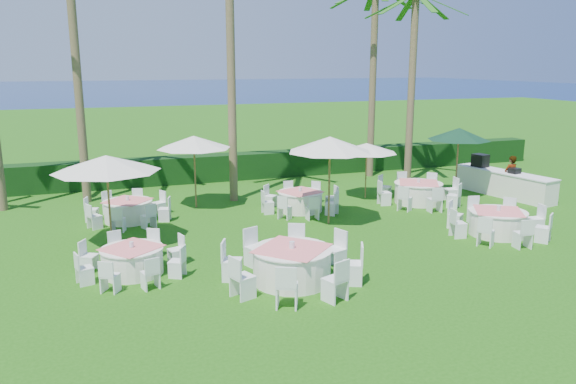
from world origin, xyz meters
The scene contains 20 objects.
ground centered at (0.00, 0.00, 0.00)m, with size 120.00×120.00×0.00m, color #1D520E.
hedge centered at (0.00, 12.00, 0.60)m, with size 34.00×1.00×1.20m, color black.
ocean centered at (0.00, 102.00, 0.00)m, with size 260.00×260.00×0.00m, color navy.
banquet_table_a centered at (-4.87, 1.01, 0.37)m, with size 2.79×2.79×0.86m.
banquet_table_b centered at (-1.17, -0.87, 0.46)m, with size 3.42×3.42×1.05m.
banquet_table_c centered at (6.31, 0.67, 0.41)m, with size 3.14×3.14×0.95m.
banquet_table_d centered at (-4.62, 6.19, 0.38)m, with size 2.86×2.86×0.89m.
banquet_table_e centered at (1.46, 5.51, 0.39)m, with size 2.90×2.90×0.89m.
banquet_table_f centered at (6.21, 5.12, 0.43)m, with size 3.25×3.25×0.98m.
umbrella_a centered at (-5.28, 3.55, 2.50)m, with size 3.11×3.11×2.74m.
umbrella_b centered at (1.77, 3.61, 2.71)m, with size 2.83×2.83×2.97m.
umbrella_c centered at (-2.07, 7.32, 2.48)m, with size 2.74×2.74×2.71m.
umbrella_d centered at (4.65, 6.54, 2.04)m, with size 2.45×2.45×2.23m.
umbrella_green centered at (8.27, 5.61, 2.55)m, with size 2.49×2.49×2.80m.
buffet_table centered at (10.17, 5.03, 0.54)m, with size 1.78×4.46×1.55m.
staff_person centered at (10.37, 4.88, 0.84)m, with size 0.61×0.40×1.67m, color gray.
palm_b centered at (-5.96, 9.61, 5.22)m, with size 4.18×4.39×9.50m.
palm_c centered at (-0.46, 7.92, 5.95)m, with size 4.36×4.26×10.95m.
palm_d centered at (6.94, 10.56, 4.87)m, with size 4.35×4.29×8.82m.
palm_e centered at (7.83, 8.59, 4.57)m, with size 4.26×4.37×8.24m.
Camera 1 is at (-5.63, -13.24, 5.32)m, focal length 35.00 mm.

